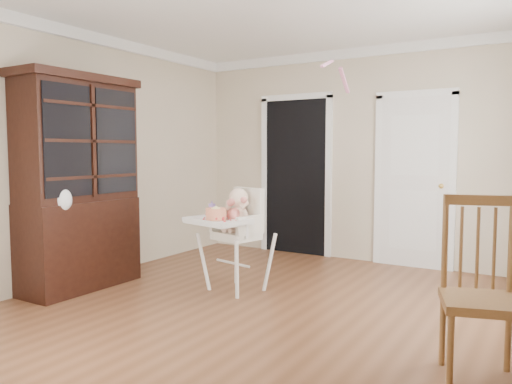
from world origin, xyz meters
The scene contains 13 objects.
floor centered at (0.00, 0.00, 0.00)m, with size 5.00×5.00×0.00m, color brown.
wall_back centered at (0.00, 2.50, 1.35)m, with size 4.50×4.50×0.00m, color beige.
wall_left centered at (-2.25, 0.00, 1.35)m, with size 5.00×5.00×0.00m, color beige.
crown_molding centered at (0.00, 0.00, 2.64)m, with size 4.50×5.00×0.12m, color white, non-canonical shape.
doorway centered at (-0.90, 2.48, 1.11)m, with size 1.06×0.05×2.22m.
closet_door centered at (0.70, 2.48, 1.02)m, with size 0.96×0.09×2.13m.
high_chair centered at (-0.56, 0.48, 0.65)m, with size 0.75×0.86×1.06m.
baby centered at (-0.55, 0.51, 0.80)m, with size 0.30×0.26×0.46m.
cake centered at (-0.65, 0.27, 0.80)m, with size 0.26×0.26×0.12m.
sippy_cup centered at (-0.82, 0.44, 0.81)m, with size 0.07×0.07×0.17m.
china_cabinet centered at (-1.99, -0.26, 1.08)m, with size 0.57×1.28×2.17m.
dining_chair centered at (1.81, -0.38, 0.53)m, with size 0.57×0.57×1.13m.
streamer centered at (0.29, 0.77, 2.23)m, with size 0.03×0.50×0.02m, color pink, non-canonical shape.
Camera 1 is at (2.18, -3.64, 1.41)m, focal length 35.00 mm.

